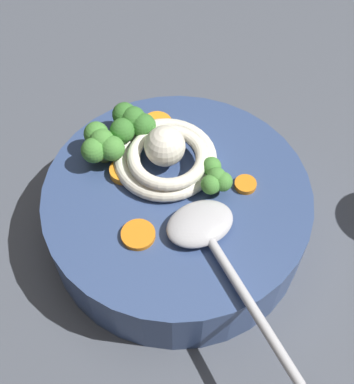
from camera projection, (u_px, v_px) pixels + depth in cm
name	position (u px, v px, depth cm)	size (l,w,h in cm)	color
table_slab	(214.00, 230.00, 53.79)	(97.20, 97.20, 3.80)	#474C56
soup_bowl	(177.00, 211.00, 49.01)	(24.64, 24.64, 6.36)	#334775
noodle_pile	(166.00, 155.00, 47.25)	(10.67, 10.46, 4.29)	silver
soup_spoon	(208.00, 236.00, 42.91)	(16.82, 10.98, 1.60)	#B7B7BC
broccoli_floret_front	(214.00, 178.00, 45.28)	(3.46, 2.98, 2.74)	#7A9E60
broccoli_floret_beside_noodles	(129.00, 124.00, 48.18)	(4.64, 3.99, 3.67)	#7A9E60
broccoli_floret_center	(101.00, 144.00, 46.84)	(4.56, 3.93, 3.61)	#7A9E60
carrot_slice_right	(157.00, 124.00, 50.86)	(2.97, 2.97, 0.64)	orange
carrot_slice_left	(124.00, 171.00, 47.36)	(2.65, 2.65, 0.78)	orange
carrot_slice_beside_chili	(138.00, 235.00, 43.64)	(2.94, 2.94, 0.48)	orange
carrot_slice_far	(245.00, 184.00, 46.67)	(2.00, 2.00, 0.52)	orange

